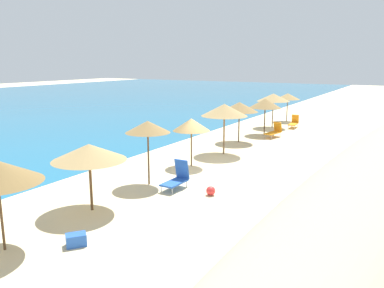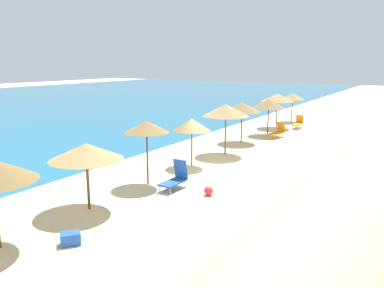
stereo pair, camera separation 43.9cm
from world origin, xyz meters
name	(u,v)px [view 2 (the right image)]	position (x,y,z in m)	size (l,w,h in m)	color
ground_plane	(213,169)	(0.00, 0.00, 0.00)	(160.00, 160.00, 0.00)	beige
beach_umbrella_3	(86,152)	(-7.15, 1.26, 2.15)	(2.64, 2.64, 2.45)	brown
beach_umbrella_4	(147,127)	(-3.64, 1.28, 2.55)	(1.94, 1.94, 2.82)	brown
beach_umbrella_5	(192,125)	(-0.06, 1.21, 2.16)	(1.90, 1.90, 2.48)	brown
beach_umbrella_6	(226,110)	(3.19, 0.92, 2.58)	(2.66, 2.66, 2.93)	brown
beach_umbrella_7	(242,107)	(6.85, 1.58, 2.35)	(2.48, 2.48, 2.68)	brown
beach_umbrella_8	(269,103)	(10.27, 1.02, 2.32)	(2.35, 2.35, 2.66)	brown
beach_umbrella_9	(277,98)	(13.70, 1.58, 2.45)	(2.62, 2.62, 2.77)	brown
beach_umbrella_10	(293,97)	(17.57, 1.55, 2.24)	(2.15, 2.15, 2.52)	brown
lounge_chair_0	(298,123)	(14.50, 0.03, 0.41)	(1.65, 0.69, 1.01)	orange
lounge_chair_1	(277,132)	(9.65, 0.06, 0.44)	(1.70, 0.85, 1.05)	orange
lounge_chair_2	(176,178)	(-3.51, -0.10, 0.47)	(1.38, 0.68, 1.20)	blue
beach_ball	(209,191)	(-3.57, -1.75, 0.19)	(0.38, 0.38, 0.38)	red
cooler_box	(71,239)	(-9.46, -0.37, 0.18)	(0.58, 0.39, 0.36)	blue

